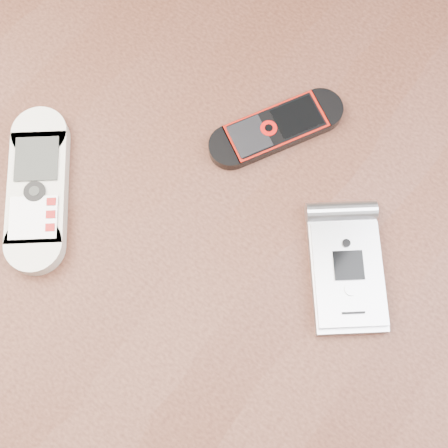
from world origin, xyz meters
TOP-DOWN VIEW (x-y plane):
  - ground at (0.00, 0.00)m, footprint 4.00×4.00m
  - table at (0.00, 0.00)m, footprint 1.20×0.80m
  - nokia_white at (-0.14, -0.07)m, footprint 0.13×0.15m
  - nokia_black_red at (-0.01, 0.10)m, footprint 0.09×0.13m
  - motorola_razr at (0.11, 0.03)m, footprint 0.12×0.13m

SIDE VIEW (x-z plane):
  - ground at x=0.00m, z-range 0.00..0.00m
  - table at x=0.00m, z-range 0.27..1.02m
  - nokia_black_red at x=-0.01m, z-range 0.75..0.76m
  - nokia_white at x=-0.14m, z-range 0.75..0.77m
  - motorola_razr at x=0.11m, z-range 0.75..0.77m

